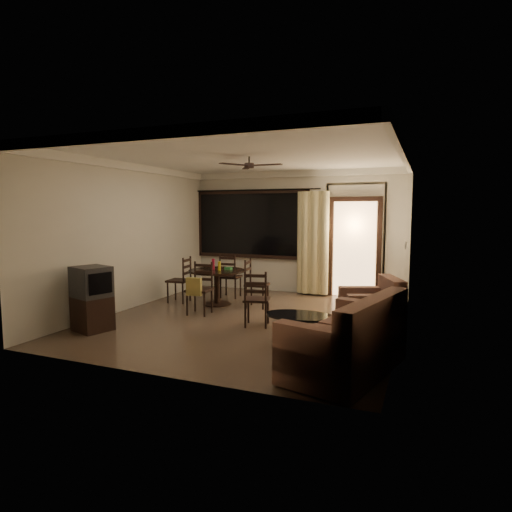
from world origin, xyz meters
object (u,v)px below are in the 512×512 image
at_px(tv_cabinet, 92,298).
at_px(armchair, 373,311).
at_px(sofa, 350,343).
at_px(dining_chair_north, 230,284).
at_px(dining_table, 217,277).
at_px(dining_chair_west, 180,289).
at_px(coffee_table, 300,325).
at_px(dining_chair_east, 256,293).
at_px(side_chair, 257,309).
at_px(dining_chair_south, 199,298).

distance_m(tv_cabinet, armchair, 4.42).
bearing_deg(sofa, dining_chair_north, 146.79).
relative_size(dining_table, dining_chair_west, 1.19).
height_order(tv_cabinet, coffee_table, tv_cabinet).
distance_m(dining_chair_north, coffee_table, 3.61).
bearing_deg(dining_chair_east, side_chair, -162.98).
bearing_deg(dining_chair_east, coffee_table, -148.79).
height_order(dining_chair_east, dining_chair_north, same).
height_order(dining_chair_west, sofa, dining_chair_west).
distance_m(dining_chair_west, dining_chair_north, 1.15).
bearing_deg(dining_chair_north, side_chair, 120.44).
bearing_deg(dining_chair_east, tv_cabinet, 139.11).
bearing_deg(dining_table, side_chair, -41.79).
relative_size(dining_chair_west, armchair, 0.87).
bearing_deg(side_chair, dining_chair_west, -41.72).
bearing_deg(dining_chair_east, dining_chair_north, 46.76).
relative_size(dining_table, dining_chair_east, 1.19).
distance_m(dining_chair_west, side_chair, 2.47).
xyz_separation_m(dining_table, tv_cabinet, (-0.96, -2.42, -0.05)).
bearing_deg(dining_chair_east, sofa, -145.76).
height_order(dining_chair_south, side_chair, dining_chair_south).
distance_m(dining_chair_south, tv_cabinet, 1.89).
relative_size(dining_chair_east, armchair, 0.87).
height_order(tv_cabinet, side_chair, tv_cabinet).
bearing_deg(sofa, coffee_table, 150.33).
bearing_deg(dining_chair_west, side_chair, 57.42).
relative_size(dining_chair_west, sofa, 0.51).
distance_m(dining_chair_south, coffee_table, 2.48).
distance_m(dining_chair_east, side_chair, 1.39).
distance_m(sofa, side_chair, 2.34).
height_order(dining_chair_west, coffee_table, dining_chair_west).
height_order(dining_table, sofa, same).
xyz_separation_m(tv_cabinet, armchair, (4.15, 1.52, -0.16)).
bearing_deg(dining_chair_south, coffee_table, -30.87).
relative_size(dining_chair_west, dining_chair_east, 1.00).
bearing_deg(dining_chair_east, dining_table, 89.91).
bearing_deg(armchair, sofa, -112.93).
xyz_separation_m(sofa, armchair, (0.04, 1.83, -0.01)).
bearing_deg(armchair, dining_chair_south, 157.61).
height_order(dining_chair_west, armchair, dining_chair_west).
bearing_deg(dining_chair_west, sofa, 51.07).
xyz_separation_m(tv_cabinet, side_chair, (2.32, 1.21, -0.24)).
xyz_separation_m(dining_chair_south, sofa, (3.06, -1.88, 0.06)).
bearing_deg(side_chair, sofa, 125.22).
relative_size(dining_chair_east, coffee_table, 0.95).
height_order(dining_chair_south, armchair, dining_chair_south).
height_order(dining_chair_south, sofa, dining_chair_south).
bearing_deg(dining_chair_north, dining_chair_south, 90.00).
bearing_deg(coffee_table, dining_chair_north, 131.29).
relative_size(armchair, coffee_table, 1.09).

